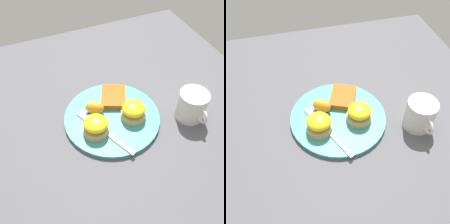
{
  "view_description": "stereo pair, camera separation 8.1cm",
  "coord_description": "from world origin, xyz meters",
  "views": [
    {
      "loc": [
        0.5,
        -0.21,
        0.64
      ],
      "look_at": [
        0.0,
        0.0,
        0.03
      ],
      "focal_mm": 42.0,
      "sensor_mm": 36.0,
      "label": 1
    },
    {
      "loc": [
        0.52,
        -0.14,
        0.64
      ],
      "look_at": [
        0.0,
        0.0,
        0.03
      ],
      "focal_mm": 42.0,
      "sensor_mm": 36.0,
      "label": 2
    }
  ],
  "objects": [
    {
      "name": "fork",
      "position": [
        0.04,
        -0.05,
        0.02
      ],
      "size": [
        0.22,
        0.11,
        0.0
      ],
      "color": "silver",
      "rests_on": "plate"
    },
    {
      "name": "ground_plane",
      "position": [
        0.0,
        0.0,
        0.0
      ],
      "size": [
        1.1,
        1.1,
        0.0
      ],
      "primitive_type": "plane",
      "color": "#4C4C51"
    },
    {
      "name": "sandwich_benedict_right",
      "position": [
        0.03,
        0.06,
        0.04
      ],
      "size": [
        0.08,
        0.08,
        0.06
      ],
      "color": "tan",
      "rests_on": "plate"
    },
    {
      "name": "hashbrown_patty",
      "position": [
        -0.07,
        0.04,
        0.02
      ],
      "size": [
        0.13,
        0.11,
        0.02
      ],
      "primitive_type": "cube",
      "rotation": [
        0.0,
        0.0,
        -0.41
      ],
      "color": "#B5581D",
      "rests_on": "plate"
    },
    {
      "name": "orange_wedge",
      "position": [
        -0.04,
        -0.04,
        0.04
      ],
      "size": [
        0.06,
        0.07,
        0.04
      ],
      "primitive_type": "ellipsoid",
      "rotation": [
        0.0,
        0.0,
        4.15
      ],
      "color": "orange",
      "rests_on": "plate"
    },
    {
      "name": "plate",
      "position": [
        0.0,
        0.0,
        0.01
      ],
      "size": [
        0.3,
        0.3,
        0.01
      ],
      "primitive_type": "cylinder",
      "color": "teal",
      "rests_on": "ground_plane"
    },
    {
      "name": "cup",
      "position": [
        0.09,
        0.23,
        0.05
      ],
      "size": [
        0.12,
        0.09,
        0.1
      ],
      "color": "silver",
      "rests_on": "ground_plane"
    },
    {
      "name": "sandwich_benedict_left",
      "position": [
        0.04,
        -0.07,
        0.04
      ],
      "size": [
        0.08,
        0.08,
        0.06
      ],
      "color": "tan",
      "rests_on": "plate"
    }
  ]
}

